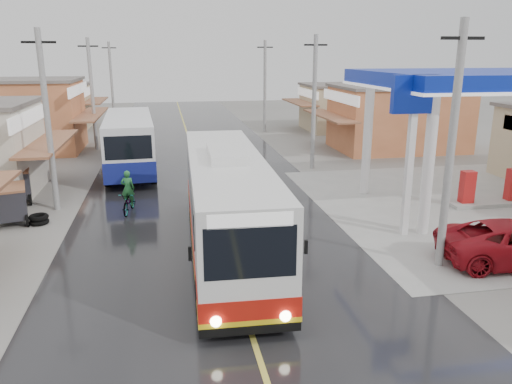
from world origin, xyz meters
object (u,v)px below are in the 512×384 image
second_bus (130,142)px  cyclist (129,199)px  tricycle_near (10,202)px  coach_bus (227,204)px  tricycle_far (15,183)px  tyre_stack (39,219)px

second_bus → cyclist: bearing=-90.4°
second_bus → tricycle_near: 9.98m
coach_bus → tricycle_far: (-9.21, 8.10, -0.90)m
coach_bus → tricycle_far: bearing=140.5°
coach_bus → tricycle_far: coach_bus is taller
cyclist → tyre_stack: cyclist is taller
coach_bus → second_bus: size_ratio=1.21×
second_bus → cyclist: (0.38, -8.43, -1.13)m
second_bus → cyclist: size_ratio=5.06×
cyclist → tricycle_near: size_ratio=0.92×
second_bus → coach_bus: bearing=-76.3°
coach_bus → tricycle_far: size_ratio=5.55×
tricycle_near → second_bus: bearing=48.7°
cyclist → tyre_stack: size_ratio=2.47×
coach_bus → tricycle_near: (-8.60, 4.91, -0.93)m
tyre_stack → tricycle_near: bearing=160.0°
tricycle_near → tricycle_far: bearing=86.1°
tricycle_near → coach_bus: bearing=-44.4°
coach_bus → tricycle_near: coach_bus is taller
second_bus → tricycle_far: (-5.06, -5.70, -0.84)m
cyclist → second_bus: bearing=102.7°
second_bus → tricycle_far: size_ratio=4.57×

